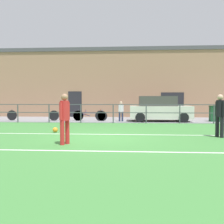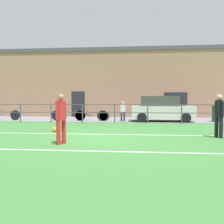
{
  "view_description": "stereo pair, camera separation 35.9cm",
  "coord_description": "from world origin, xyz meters",
  "px_view_note": "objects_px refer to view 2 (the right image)",
  "views": [
    {
      "loc": [
        0.98,
        -9.18,
        1.43
      ],
      "look_at": [
        0.14,
        2.97,
        0.82
      ],
      "focal_mm": 40.08,
      "sensor_mm": 36.0,
      "label": 1
    },
    {
      "loc": [
        1.34,
        -9.15,
        1.43
      ],
      "look_at": [
        0.14,
        2.97,
        0.82
      ],
      "focal_mm": 40.08,
      "sensor_mm": 36.0,
      "label": 2
    }
  ],
  "objects_px": {
    "soccer_ball_match": "(55,130)",
    "bicycle_parked_1": "(91,115)",
    "bicycle_parked_4": "(92,116)",
    "parked_car_red": "(162,109)",
    "bicycle_parked_2": "(4,115)",
    "player_striker": "(61,116)",
    "trash_bin_0": "(218,114)",
    "player_goalkeeper": "(219,113)",
    "spectator_child": "(123,110)",
    "bicycle_parked_3": "(68,115)"
  },
  "relations": [
    {
      "from": "spectator_child",
      "to": "bicycle_parked_1",
      "type": "distance_m",
      "value": 2.16
    },
    {
      "from": "parked_car_red",
      "to": "bicycle_parked_2",
      "type": "relative_size",
      "value": 1.74
    },
    {
      "from": "player_goalkeeper",
      "to": "trash_bin_0",
      "type": "relative_size",
      "value": 1.59
    },
    {
      "from": "bicycle_parked_3",
      "to": "spectator_child",
      "type": "bearing_deg",
      "value": -2.2
    },
    {
      "from": "bicycle_parked_2",
      "to": "player_striker",
      "type": "bearing_deg",
      "value": -52.12
    },
    {
      "from": "soccer_ball_match",
      "to": "bicycle_parked_3",
      "type": "bearing_deg",
      "value": 99.79
    },
    {
      "from": "bicycle_parked_2",
      "to": "trash_bin_0",
      "type": "xyz_separation_m",
      "value": [
        14.22,
        0.11,
        0.16
      ]
    },
    {
      "from": "player_goalkeeper",
      "to": "bicycle_parked_1",
      "type": "bearing_deg",
      "value": 18.55
    },
    {
      "from": "parked_car_red",
      "to": "bicycle_parked_4",
      "type": "height_order",
      "value": "parked_car_red"
    },
    {
      "from": "soccer_ball_match",
      "to": "player_goalkeeper",
      "type": "bearing_deg",
      "value": -8.32
    },
    {
      "from": "bicycle_parked_1",
      "to": "trash_bin_0",
      "type": "height_order",
      "value": "trash_bin_0"
    },
    {
      "from": "bicycle_parked_1",
      "to": "bicycle_parked_3",
      "type": "distance_m",
      "value": 1.56
    },
    {
      "from": "parked_car_red",
      "to": "bicycle_parked_3",
      "type": "xyz_separation_m",
      "value": [
        -6.18,
        -0.07,
        -0.41
      ]
    },
    {
      "from": "player_goalkeeper",
      "to": "player_striker",
      "type": "bearing_deg",
      "value": 85.48
    },
    {
      "from": "spectator_child",
      "to": "bicycle_parked_3",
      "type": "distance_m",
      "value": 3.7
    },
    {
      "from": "player_goalkeeper",
      "to": "soccer_ball_match",
      "type": "relative_size",
      "value": 7.29
    },
    {
      "from": "player_striker",
      "to": "parked_car_red",
      "type": "relative_size",
      "value": 0.41
    },
    {
      "from": "parked_car_red",
      "to": "bicycle_parked_3",
      "type": "distance_m",
      "value": 6.2
    },
    {
      "from": "bicycle_parked_1",
      "to": "bicycle_parked_3",
      "type": "bearing_deg",
      "value": 180.0
    },
    {
      "from": "soccer_ball_match",
      "to": "bicycle_parked_1",
      "type": "xyz_separation_m",
      "value": [
        0.57,
        5.73,
        0.27
      ]
    },
    {
      "from": "bicycle_parked_3",
      "to": "bicycle_parked_4",
      "type": "xyz_separation_m",
      "value": [
        1.63,
        -0.0,
        -0.02
      ]
    },
    {
      "from": "spectator_child",
      "to": "bicycle_parked_2",
      "type": "height_order",
      "value": "spectator_child"
    },
    {
      "from": "player_goalkeeper",
      "to": "bicycle_parked_4",
      "type": "bearing_deg",
      "value": 18.22
    },
    {
      "from": "bicycle_parked_1",
      "to": "bicycle_parked_3",
      "type": "relative_size",
      "value": 0.93
    },
    {
      "from": "soccer_ball_match",
      "to": "bicycle_parked_4",
      "type": "relative_size",
      "value": 0.1
    },
    {
      "from": "spectator_child",
      "to": "bicycle_parked_3",
      "type": "bearing_deg",
      "value": -24.57
    },
    {
      "from": "player_striker",
      "to": "bicycle_parked_2",
      "type": "relative_size",
      "value": 0.72
    },
    {
      "from": "player_goalkeeper",
      "to": "spectator_child",
      "type": "bearing_deg",
      "value": 7.44
    },
    {
      "from": "player_goalkeeper",
      "to": "bicycle_parked_2",
      "type": "bearing_deg",
      "value": 37.46
    },
    {
      "from": "soccer_ball_match",
      "to": "trash_bin_0",
      "type": "xyz_separation_m",
      "value": [
        8.72,
        5.83,
        0.43
      ]
    },
    {
      "from": "bicycle_parked_1",
      "to": "soccer_ball_match",
      "type": "bearing_deg",
      "value": -95.7
    },
    {
      "from": "bicycle_parked_3",
      "to": "trash_bin_0",
      "type": "xyz_separation_m",
      "value": [
        9.71,
        0.11,
        0.16
      ]
    },
    {
      "from": "player_striker",
      "to": "spectator_child",
      "type": "relative_size",
      "value": 1.25
    },
    {
      "from": "parked_car_red",
      "to": "bicycle_parked_2",
      "type": "xyz_separation_m",
      "value": [
        -10.7,
        -0.07,
        -0.41
      ]
    },
    {
      "from": "trash_bin_0",
      "to": "bicycle_parked_2",
      "type": "bearing_deg",
      "value": -179.57
    },
    {
      "from": "player_striker",
      "to": "bicycle_parked_2",
      "type": "height_order",
      "value": "player_striker"
    },
    {
      "from": "bicycle_parked_4",
      "to": "bicycle_parked_3",
      "type": "bearing_deg",
      "value": 180.0
    },
    {
      "from": "player_striker",
      "to": "bicycle_parked_1",
      "type": "height_order",
      "value": "player_striker"
    },
    {
      "from": "bicycle_parked_1",
      "to": "player_striker",
      "type": "bearing_deg",
      "value": -85.92
    },
    {
      "from": "parked_car_red",
      "to": "trash_bin_0",
      "type": "height_order",
      "value": "parked_car_red"
    },
    {
      "from": "player_striker",
      "to": "bicycle_parked_4",
      "type": "relative_size",
      "value": 0.71
    },
    {
      "from": "player_striker",
      "to": "parked_car_red",
      "type": "xyz_separation_m",
      "value": [
        4.01,
        8.67,
        -0.13
      ]
    },
    {
      "from": "player_goalkeeper",
      "to": "bicycle_parked_4",
      "type": "xyz_separation_m",
      "value": [
        -6.01,
        6.7,
        -0.57
      ]
    },
    {
      "from": "player_goalkeeper",
      "to": "bicycle_parked_1",
      "type": "height_order",
      "value": "player_goalkeeper"
    },
    {
      "from": "player_striker",
      "to": "bicycle_parked_3",
      "type": "xyz_separation_m",
      "value": [
        -2.17,
        8.6,
        -0.54
      ]
    },
    {
      "from": "trash_bin_0",
      "to": "player_goalkeeper",
      "type": "bearing_deg",
      "value": -106.88
    },
    {
      "from": "player_striker",
      "to": "parked_car_red",
      "type": "bearing_deg",
      "value": 2.05
    },
    {
      "from": "bicycle_parked_3",
      "to": "trash_bin_0",
      "type": "height_order",
      "value": "trash_bin_0"
    },
    {
      "from": "player_goalkeeper",
      "to": "soccer_ball_match",
      "type": "xyz_separation_m",
      "value": [
        -6.65,
        0.97,
        -0.81
      ]
    },
    {
      "from": "player_goalkeeper",
      "to": "bicycle_parked_2",
      "type": "height_order",
      "value": "player_goalkeeper"
    }
  ]
}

